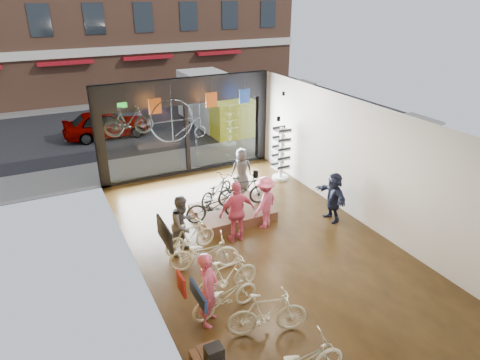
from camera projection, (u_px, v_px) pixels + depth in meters
ground_plane at (259, 243)px, 12.59m from camera, size 7.00×12.00×0.04m
ceiling at (262, 116)px, 11.03m from camera, size 7.00×12.00×0.04m
wall_left at (134, 210)px, 10.38m from camera, size 0.04×12.00×3.80m
wall_right at (360, 163)px, 13.24m from camera, size 0.04×12.00×3.80m
wall_back at (441, 322)px, 6.89m from camera, size 7.00×0.04×3.80m
storefront at (186, 127)px, 16.72m from camera, size 7.00×0.26×3.80m
exit_sign at (122, 105)px, 15.18m from camera, size 0.35×0.06×0.18m
street_road at (135, 118)px, 24.86m from camera, size 30.00×18.00×0.02m
sidewalk_near at (179, 160)px, 18.45m from camera, size 30.00×2.40×0.12m
sidewalk_far at (120, 102)px, 28.10m from camera, size 30.00×2.00×0.12m
street_car at (106, 124)px, 21.25m from camera, size 4.10×1.65×1.40m
box_truck at (218, 103)px, 22.48m from camera, size 2.24×6.73×2.65m
floor_bike_1 at (267, 313)px, 9.05m from camera, size 1.82×0.98×1.06m
floor_bike_2 at (225, 296)px, 9.69m from camera, size 1.73×0.77×0.88m
floor_bike_3 at (227, 277)px, 10.22m from camera, size 1.76×0.69×1.03m
floor_bike_4 at (204, 253)px, 11.21m from camera, size 1.95×1.14×0.97m
floor_bike_5 at (190, 237)px, 11.98m from camera, size 1.58×0.63×0.92m
display_platform at (232, 212)px, 13.96m from camera, size 2.40×1.80×0.30m
display_bike_left at (215, 205)px, 13.02m from camera, size 1.91×0.81×0.98m
display_bike_mid at (243, 191)px, 13.88m from camera, size 1.78×0.79×1.04m
display_bike_right at (216, 190)px, 14.16m from camera, size 1.72×1.37×0.87m
customer_0 at (208, 289)px, 9.21m from camera, size 0.74×0.78×1.79m
customer_1 at (183, 224)px, 11.81m from camera, size 1.05×0.98×1.73m
customer_2 at (237, 212)px, 12.31m from camera, size 1.12×0.48×1.89m
customer_3 at (265, 202)px, 13.08m from camera, size 1.26×1.09×1.69m
customer_4 at (242, 170)px, 15.59m from camera, size 0.85×0.63×1.59m
customer_5 at (333, 197)px, 13.51m from camera, size 0.57×1.53×1.62m
sunglasses_rack at (281, 154)px, 16.37m from camera, size 0.66×0.56×2.11m
wall_merch at (191, 318)px, 7.82m from camera, size 0.40×2.40×2.60m
penny_farthing at (181, 121)px, 15.29m from camera, size 2.01×0.06×1.61m
hung_bike at (129, 121)px, 13.79m from camera, size 1.59×0.46×0.95m
jersey_left at (155, 106)px, 15.03m from camera, size 0.45×0.03×0.55m
jersey_mid at (211, 100)px, 15.90m from camera, size 0.45×0.03×0.55m
jersey_right at (245, 96)px, 16.46m from camera, size 0.45×0.03×0.55m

